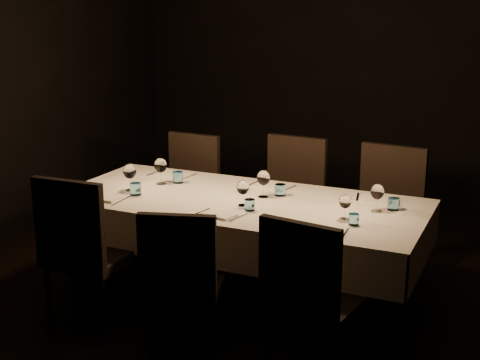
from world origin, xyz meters
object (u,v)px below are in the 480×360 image
at_px(dining_table, 240,210).
at_px(chair_far_left, 187,189).
at_px(chair_near_right, 309,293).
at_px(chair_far_right, 385,211).
at_px(chair_far_center, 290,197).
at_px(chair_near_left, 83,246).
at_px(chair_near_center, 182,276).

bearing_deg(dining_table, chair_far_left, 138.11).
height_order(chair_near_right, chair_far_right, chair_far_right).
bearing_deg(chair_far_center, chair_near_left, -113.95).
height_order(chair_near_center, chair_far_left, chair_far_left).
xyz_separation_m(dining_table, chair_far_right, (0.85, 0.76, -0.12)).
height_order(chair_far_center, chair_far_right, chair_far_right).
relative_size(chair_near_right, chair_far_right, 0.94).
height_order(chair_near_center, chair_far_center, chair_far_center).
relative_size(dining_table, chair_far_left, 2.52).
distance_m(chair_near_center, chair_far_right, 1.80).
relative_size(chair_near_center, chair_far_center, 0.90).
height_order(chair_near_center, chair_far_right, chair_far_right).
relative_size(chair_near_center, chair_far_left, 0.94).
xyz_separation_m(chair_near_center, chair_far_left, (-0.83, 1.57, 0.03)).
xyz_separation_m(chair_near_left, chair_far_left, (-0.07, 1.51, -0.02)).
bearing_deg(chair_near_right, chair_near_center, 11.93).
xyz_separation_m(chair_far_left, chair_far_center, (0.89, 0.07, 0.02)).
relative_size(chair_far_left, chair_far_right, 0.96).
bearing_deg(chair_far_center, chair_far_right, 0.17).
bearing_deg(chair_far_left, chair_near_left, -84.22).
height_order(dining_table, chair_far_right, chair_far_right).
relative_size(chair_near_left, chair_near_right, 1.06).
distance_m(chair_near_right, chair_far_left, 2.21).
distance_m(chair_near_left, chair_far_left, 1.51).
xyz_separation_m(chair_near_right, chair_far_center, (-0.70, 1.60, 0.03)).
relative_size(chair_far_center, chair_far_right, 0.99).
bearing_deg(dining_table, chair_near_left, -134.47).
xyz_separation_m(chair_near_right, chair_far_right, (0.07, 1.55, 0.03)).
relative_size(dining_table, chair_near_right, 2.57).
xyz_separation_m(chair_near_left, chair_near_center, (0.75, -0.06, -0.05)).
height_order(dining_table, chair_far_left, chair_far_left).
relative_size(chair_near_left, chair_far_center, 1.00).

